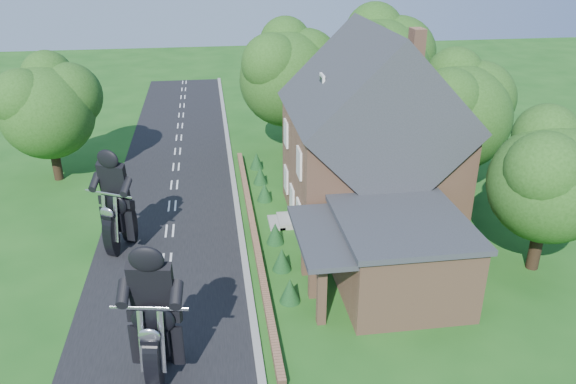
{
  "coord_description": "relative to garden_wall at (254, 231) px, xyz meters",
  "views": [
    {
      "loc": [
        2.41,
        -20.35,
        13.98
      ],
      "look_at": [
        5.93,
        3.89,
        2.8
      ],
      "focal_mm": 35.0,
      "sensor_mm": 36.0,
      "label": 1
    }
  ],
  "objects": [
    {
      "name": "shrub_d",
      "position": [
        1.0,
        4.0,
        0.35
      ],
      "size": [
        0.9,
        0.9,
        1.1
      ],
      "primitive_type": "cone",
      "color": "#113817",
      "rests_on": "ground"
    },
    {
      "name": "garden_wall",
      "position": [
        0.0,
        0.0,
        0.0
      ],
      "size": [
        0.3,
        22.0,
        0.4
      ],
      "primitive_type": "cube",
      "color": "#98694D",
      "rests_on": "ground"
    },
    {
      "name": "tree_house_right",
      "position": [
        12.35,
        3.62,
        4.99
      ],
      "size": [
        6.51,
        6.0,
        8.4
      ],
      "color": "black",
      "rests_on": "ground"
    },
    {
      "name": "shrub_e",
      "position": [
        1.0,
        6.5,
        0.35
      ],
      "size": [
        0.9,
        0.9,
        1.1
      ],
      "primitive_type": "cone",
      "color": "#113817",
      "rests_on": "ground"
    },
    {
      "name": "shrub_c",
      "position": [
        1.0,
        -1.0,
        0.35
      ],
      "size": [
        0.9,
        0.9,
        1.1
      ],
      "primitive_type": "cone",
      "color": "#113817",
      "rests_on": "ground"
    },
    {
      "name": "tree_annex_side",
      "position": [
        12.83,
        -4.9,
        4.49
      ],
      "size": [
        5.64,
        5.2,
        7.48
      ],
      "color": "black",
      "rests_on": "ground"
    },
    {
      "name": "shrub_b",
      "position": [
        1.0,
        -3.5,
        0.35
      ],
      "size": [
        0.9,
        0.9,
        1.1
      ],
      "primitive_type": "cone",
      "color": "#113817",
      "rests_on": "ground"
    },
    {
      "name": "motorcycle_lead",
      "position": [
        -4.07,
        -9.72,
        0.59
      ],
      "size": [
        0.73,
        1.75,
        1.58
      ],
      "primitive_type": null,
      "rotation": [
        0.0,
        0.0,
        2.96
      ],
      "color": "black",
      "rests_on": "ground"
    },
    {
      "name": "road",
      "position": [
        -4.3,
        -5.0,
        -0.19
      ],
      "size": [
        7.0,
        80.0,
        0.02
      ],
      "primitive_type": "cube",
      "color": "black",
      "rests_on": "ground"
    },
    {
      "name": "shrub_f",
      "position": [
        1.0,
        9.0,
        0.35
      ],
      "size": [
        0.9,
        0.9,
        1.1
      ],
      "primitive_type": "cone",
      "color": "#113817",
      "rests_on": "ground"
    },
    {
      "name": "shrub_a",
      "position": [
        1.0,
        -6.0,
        0.35
      ],
      "size": [
        0.9,
        0.9,
        1.1
      ],
      "primitive_type": "cone",
      "color": "#113817",
      "rests_on": "ground"
    },
    {
      "name": "ground",
      "position": [
        -4.3,
        -5.0,
        -0.2
      ],
      "size": [
        120.0,
        120.0,
        0.0
      ],
      "primitive_type": "plane",
      "color": "#1A5016",
      "rests_on": "ground"
    },
    {
      "name": "tree_behind_left",
      "position": [
        3.86,
        12.13,
        5.53
      ],
      "size": [
        6.94,
        6.4,
        9.16
      ],
      "color": "black",
      "rests_on": "ground"
    },
    {
      "name": "annex",
      "position": [
        5.57,
        -5.8,
        1.57
      ],
      "size": [
        7.05,
        5.94,
        3.44
      ],
      "color": "#98694D",
      "rests_on": "ground"
    },
    {
      "name": "kerb",
      "position": [
        -0.65,
        -5.0,
        -0.14
      ],
      "size": [
        0.3,
        80.0,
        0.12
      ],
      "primitive_type": "cube",
      "color": "gray",
      "rests_on": "ground"
    },
    {
      "name": "tree_behind_house",
      "position": [
        9.88,
        11.14,
        6.03
      ],
      "size": [
        7.81,
        7.2,
        10.08
      ],
      "color": "black",
      "rests_on": "ground"
    },
    {
      "name": "motorcycle_follow",
      "position": [
        -6.49,
        -0.54,
        0.58
      ],
      "size": [
        1.15,
        1.69,
        1.57
      ],
      "primitive_type": null,
      "rotation": [
        0.0,
        0.0,
        2.67
      ],
      "color": "black",
      "rests_on": "ground"
    },
    {
      "name": "house",
      "position": [
        6.19,
        1.0,
        4.14
      ],
      "size": [
        9.54,
        8.64,
        10.24
      ],
      "color": "#98694D",
      "rests_on": "ground"
    },
    {
      "name": "tree_far_road",
      "position": [
        -11.16,
        9.11,
        4.64
      ],
      "size": [
        6.08,
        5.6,
        7.84
      ],
      "color": "black",
      "rests_on": "ground"
    }
  ]
}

